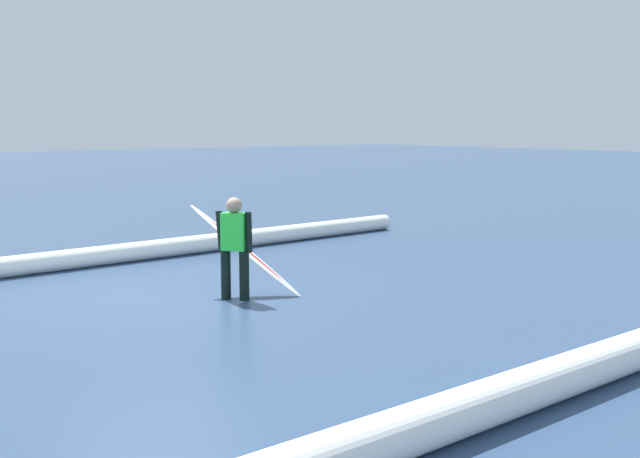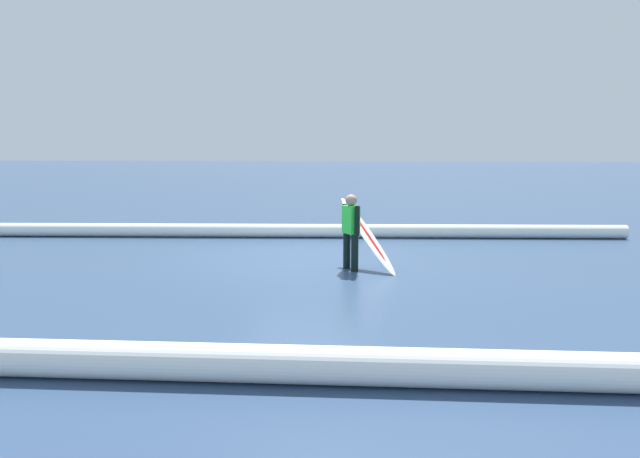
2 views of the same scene
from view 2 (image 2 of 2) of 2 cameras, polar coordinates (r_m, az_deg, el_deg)
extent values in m
plane|color=navy|center=(11.59, -1.26, -3.30)|extent=(128.63, 128.63, 0.00)
cylinder|color=black|center=(10.92, 2.70, -2.16)|extent=(0.14, 0.14, 0.70)
cylinder|color=black|center=(10.69, 3.49, -2.40)|extent=(0.14, 0.14, 0.70)
cube|color=#2DD83F|center=(10.71, 3.11, 0.94)|extent=(0.36, 0.39, 0.52)
sphere|color=gray|center=(10.66, 3.13, 2.89)|extent=(0.22, 0.22, 0.22)
cylinder|color=black|center=(10.89, 2.51, 1.07)|extent=(0.09, 0.16, 0.57)
cylinder|color=black|center=(10.53, 3.74, 0.81)|extent=(0.09, 0.11, 0.56)
ellipsoid|color=white|center=(10.95, 4.75, -0.60)|extent=(1.25, 1.50, 1.32)
ellipsoid|color=red|center=(10.95, 4.75, -0.58)|extent=(0.91, 1.13, 1.06)
cylinder|color=white|center=(14.59, -3.04, -0.16)|extent=(17.00, 1.30, 0.34)
cylinder|color=white|center=(6.34, -20.12, -12.18)|extent=(22.11, 0.72, 0.39)
camera|label=1|loc=(6.25, -71.96, 3.08)|focal=43.93mm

